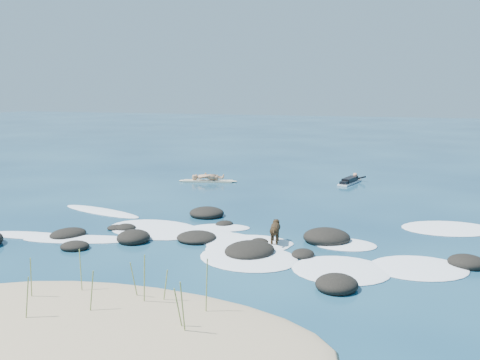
% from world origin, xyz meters
% --- Properties ---
extents(ground, '(160.00, 160.00, 0.00)m').
position_xyz_m(ground, '(0.00, 0.00, 0.00)').
color(ground, '#0A2642').
rests_on(ground, ground).
extents(sand_dune, '(9.00, 4.40, 0.60)m').
position_xyz_m(sand_dune, '(0.00, -8.20, 0.00)').
color(sand_dune, '#9E8966').
rests_on(sand_dune, ground).
extents(dune_grass, '(3.82, 1.81, 1.17)m').
position_xyz_m(dune_grass, '(0.10, -7.70, 0.63)').
color(dune_grass, olive).
rests_on(dune_grass, ground).
extents(reef_rocks, '(15.04, 7.36, 0.58)m').
position_xyz_m(reef_rocks, '(-0.84, -2.27, 0.11)').
color(reef_rocks, black).
rests_on(reef_rocks, ground).
extents(breaking_foam, '(16.07, 8.16, 0.12)m').
position_xyz_m(breaking_foam, '(0.55, -1.54, 0.01)').
color(breaking_foam, white).
rests_on(breaking_foam, ground).
extents(standing_surfer_rig, '(2.94, 1.12, 1.69)m').
position_xyz_m(standing_surfer_rig, '(-4.79, 7.95, 0.67)').
color(standing_surfer_rig, beige).
rests_on(standing_surfer_rig, ground).
extents(paddling_surfer_rig, '(1.16, 2.42, 0.42)m').
position_xyz_m(paddling_surfer_rig, '(1.99, 9.96, 0.14)').
color(paddling_surfer_rig, white).
rests_on(paddling_surfer_rig, ground).
extents(dog, '(0.42, 1.11, 0.71)m').
position_xyz_m(dog, '(1.43, -1.50, 0.47)').
color(dog, black).
rests_on(dog, ground).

